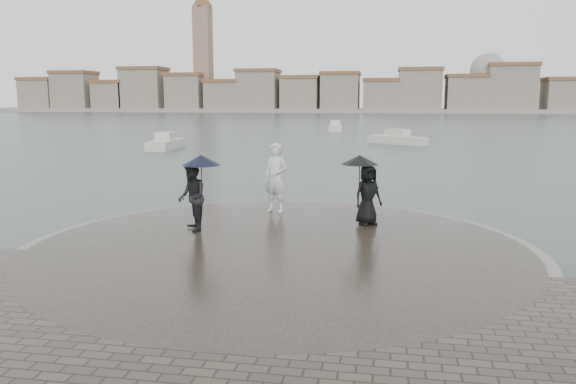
# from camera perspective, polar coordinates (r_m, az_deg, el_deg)

# --- Properties ---
(ground) EXTENTS (400.00, 400.00, 0.00)m
(ground) POSITION_cam_1_polar(r_m,az_deg,el_deg) (10.52, -4.72, -12.06)
(ground) COLOR #2B3835
(ground) RESTS_ON ground
(kerb_ring) EXTENTS (12.50, 12.50, 0.32)m
(kerb_ring) POSITION_cam_1_polar(r_m,az_deg,el_deg) (13.71, -0.96, -6.20)
(kerb_ring) COLOR gray
(kerb_ring) RESTS_ON ground
(quay_tip) EXTENTS (11.90, 11.90, 0.36)m
(quay_tip) POSITION_cam_1_polar(r_m,az_deg,el_deg) (13.71, -0.96, -6.12)
(quay_tip) COLOR #2D261E
(quay_tip) RESTS_ON ground
(statue) EXTENTS (0.91, 0.74, 2.16)m
(statue) POSITION_cam_1_polar(r_m,az_deg,el_deg) (17.44, -1.26, 1.45)
(statue) COLOR silver
(statue) RESTS_ON quay_tip
(visitor_left) EXTENTS (1.29, 1.18, 2.04)m
(visitor_left) POSITION_cam_1_polar(r_m,az_deg,el_deg) (15.12, -9.54, 0.27)
(visitor_left) COLOR black
(visitor_left) RESTS_ON quay_tip
(visitor_right) EXTENTS (1.28, 1.10, 1.95)m
(visitor_right) POSITION_cam_1_polar(r_m,az_deg,el_deg) (15.82, 7.87, 0.72)
(visitor_right) COLOR black
(visitor_right) RESTS_ON quay_tip
(far_skyline) EXTENTS (260.00, 20.00, 37.00)m
(far_skyline) POSITION_cam_1_polar(r_m,az_deg,el_deg) (170.41, 7.30, 9.87)
(far_skyline) COLOR gray
(far_skyline) RESTS_ON ground
(boats) EXTENTS (36.25, 33.93, 1.50)m
(boats) POSITION_cam_1_polar(r_m,az_deg,el_deg) (52.29, 8.42, 5.46)
(boats) COLOR beige
(boats) RESTS_ON ground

